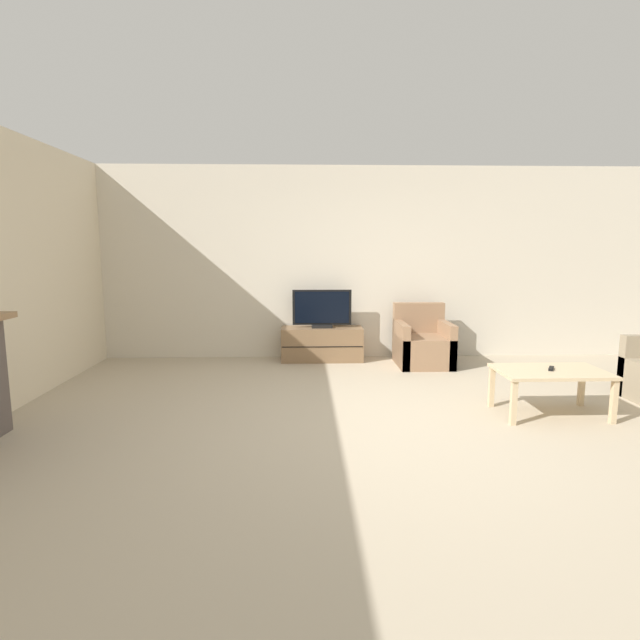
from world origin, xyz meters
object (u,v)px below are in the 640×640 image
Objects in this scene: tv at (322,310)px; coffee_table at (551,376)px; remote at (551,368)px; armchair at (422,345)px; tv_stand at (322,344)px.

coffee_table is (2.06, -2.36, -0.33)m from tv.
remote is (2.07, -2.35, -0.27)m from tv.
armchair reaches higher than coffee_table.
armchair reaches higher than remote.
armchair is at bearing 109.09° from coffee_table.
tv_stand reaches higher than remote.
armchair is at bearing -12.31° from tv_stand.
tv_stand is 3.14m from remote.
tv is 0.82× the size of coffee_table.
tv reaches higher than tv_stand.
remote is at bearing 62.89° from coffee_table.
coffee_table is 0.07m from remote.
remote is (0.73, -2.06, 0.17)m from armchair.
tv reaches higher than remote.
coffee_table is (2.06, -2.37, 0.15)m from tv_stand.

